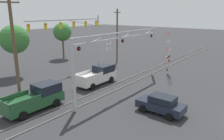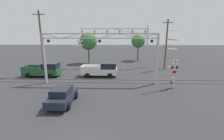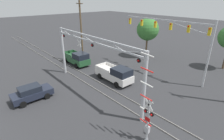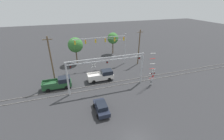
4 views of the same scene
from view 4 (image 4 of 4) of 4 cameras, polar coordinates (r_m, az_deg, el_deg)
The scene contains 12 objects.
rail_track_near at distance 30.43m, azimuth -1.87°, elevation -6.55°, with size 80.00×0.08×0.10m, color gray.
rail_track_far at distance 31.61m, azimuth -2.61°, elevation -5.22°, with size 80.00×0.08×0.10m, color gray.
crossing_gantry at distance 28.11m, azimuth -1.85°, elevation 0.57°, with size 15.03×0.32×6.62m.
crossing_signal_mast at distance 31.37m, azimuth 15.09°, elevation -2.03°, with size 1.55×0.35×7.00m.
traffic_signal_span at distance 38.39m, azimuth -0.45°, elevation 10.15°, with size 13.42×0.39×8.20m.
pickup_truck_lead at distance 32.65m, azimuth -3.87°, elevation -2.11°, with size 5.55×2.34×2.19m.
pickup_truck_following at distance 31.59m, azimuth -19.62°, elevation -4.73°, with size 5.50×2.34×2.19m.
sedan_waiting at distance 24.24m, azimuth -4.07°, elevation -14.00°, with size 2.07×4.18×1.63m.
utility_pole_left at distance 31.33m, azimuth -22.05°, elevation 3.05°, with size 1.80×0.28×10.11m.
utility_pole_right at distance 40.10m, azimuth 10.22°, elevation 8.61°, with size 1.80×0.28×9.21m.
background_tree_beyond_span at distance 41.20m, azimuth -13.76°, elevation 9.21°, with size 3.95×3.95×7.07m.
background_tree_far_left_verge at distance 47.64m, azimuth 0.33°, elevation 12.00°, with size 3.45×3.45×6.72m.
Camera 4 is at (-7.07, -11.47, 16.32)m, focal length 24.00 mm.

